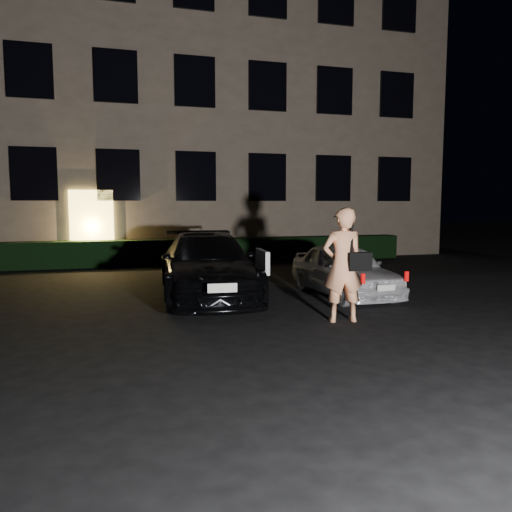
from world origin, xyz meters
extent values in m
plane|color=black|center=(0.00, 0.00, 0.00)|extent=(80.00, 80.00, 0.00)
cube|color=#6B5E4C|center=(0.00, 15.00, 6.00)|extent=(20.00, 8.00, 12.00)
cube|color=#F0CF57|center=(-3.50, 10.94, 1.25)|extent=(1.40, 0.10, 2.50)
cube|color=black|center=(-5.20, 10.94, 3.00)|extent=(1.40, 0.10, 1.70)
cube|color=black|center=(-2.60, 10.94, 3.00)|extent=(1.40, 0.10, 1.70)
cube|color=black|center=(0.00, 10.94, 3.00)|extent=(1.40, 0.10, 1.70)
cube|color=black|center=(2.60, 10.94, 3.00)|extent=(1.40, 0.10, 1.70)
cube|color=black|center=(5.20, 10.94, 3.00)|extent=(1.40, 0.10, 1.70)
cube|color=black|center=(7.80, 10.94, 3.00)|extent=(1.40, 0.10, 1.70)
cube|color=black|center=(-5.20, 10.94, 6.20)|extent=(1.40, 0.10, 1.70)
cube|color=black|center=(-2.60, 10.94, 6.20)|extent=(1.40, 0.10, 1.70)
cube|color=black|center=(0.00, 10.94, 6.20)|extent=(1.40, 0.10, 1.70)
cube|color=black|center=(2.60, 10.94, 6.20)|extent=(1.40, 0.10, 1.70)
cube|color=black|center=(5.20, 10.94, 6.20)|extent=(1.40, 0.10, 1.70)
cube|color=black|center=(7.80, 10.94, 6.20)|extent=(1.40, 0.10, 1.70)
cube|color=black|center=(5.20, 10.94, 9.40)|extent=(1.40, 0.10, 1.70)
cube|color=black|center=(7.80, 10.94, 9.40)|extent=(1.40, 0.10, 1.70)
cube|color=black|center=(0.00, 10.50, 0.42)|extent=(15.00, 0.70, 0.85)
imported|color=black|center=(-0.85, 4.30, 0.70)|extent=(2.33, 4.96, 1.40)
cube|color=white|center=(0.14, 3.34, 0.87)|extent=(0.17, 1.00, 0.47)
cube|color=silver|center=(-1.04, 1.81, 0.61)|extent=(0.51, 0.08, 0.16)
imported|color=silver|center=(2.13, 3.61, 0.58)|extent=(1.52, 3.47, 1.16)
cube|color=red|center=(1.72, 1.96, 0.64)|extent=(0.07, 0.05, 0.19)
cube|color=red|center=(2.69, 2.00, 0.64)|extent=(0.07, 0.05, 0.19)
cube|color=silver|center=(2.20, 1.93, 0.44)|extent=(0.39, 0.05, 0.11)
imported|color=#FFA572|center=(0.99, 1.34, 0.99)|extent=(0.77, 0.55, 1.99)
cube|color=black|center=(1.22, 1.18, 1.07)|extent=(0.42, 0.22, 0.32)
cube|color=black|center=(1.09, 1.24, 1.51)|extent=(0.05, 0.07, 0.62)
camera|label=1|loc=(-2.81, -6.48, 2.05)|focal=35.00mm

